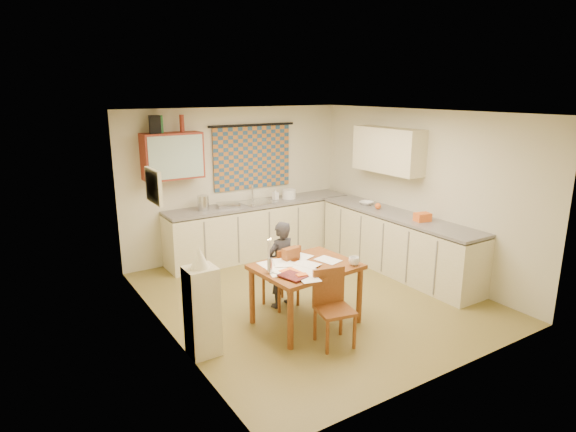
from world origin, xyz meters
TOP-DOWN VIEW (x-y plane):
  - floor at (0.00, 0.00)m, footprint 4.00×4.50m
  - ceiling at (0.00, 0.00)m, footprint 4.00×4.50m
  - wall_back at (0.00, 2.26)m, footprint 4.00×0.02m
  - wall_front at (0.00, -2.26)m, footprint 4.00×0.02m
  - wall_left at (-2.01, 0.00)m, footprint 0.02×4.50m
  - wall_right at (2.01, 0.00)m, footprint 0.02×4.50m
  - window_blind at (0.30, 2.22)m, footprint 1.45×0.03m
  - curtain_rod at (0.30, 2.20)m, footprint 1.60×0.04m
  - wall_cabinet at (-1.15, 2.08)m, footprint 0.90×0.34m
  - wall_cabinet_glass at (-1.15, 1.91)m, footprint 0.84×0.02m
  - upper_cabinet_right at (1.83, 0.55)m, footprint 0.34×1.30m
  - framed_print at (-1.97, 0.40)m, footprint 0.04×0.50m
  - print_canvas at (-1.95, 0.40)m, footprint 0.01×0.42m
  - counter_back at (0.29, 1.95)m, footprint 3.30×0.62m
  - counter_right at (1.70, 0.11)m, footprint 0.62×2.95m
  - stove at (1.70, -1.06)m, footprint 0.56×0.56m
  - sink at (0.25, 1.95)m, footprint 0.60×0.52m
  - tap at (0.24, 2.13)m, footprint 0.04×0.04m
  - dish_rack at (-0.31, 1.95)m, footprint 0.41×0.38m
  - kettle at (-0.74, 1.95)m, footprint 0.24×0.24m
  - mixing_bowl at (0.87, 1.95)m, footprint 0.25×0.25m
  - soap_bottle at (0.62, 2.00)m, footprint 0.12×0.12m
  - bowl at (1.70, 0.86)m, footprint 0.35×0.35m
  - orange_bag at (1.70, -0.36)m, footprint 0.25×0.20m
  - fruit_orange at (1.65, 0.52)m, footprint 0.10×0.10m
  - speaker at (-1.39, 2.08)m, footprint 0.20×0.23m
  - bottle_green at (-1.30, 2.08)m, footprint 0.08×0.08m
  - bottle_brown at (-0.97, 2.08)m, footprint 0.09×0.09m
  - dining_table at (-0.50, -0.58)m, footprint 1.24×0.98m
  - chair_far at (-0.49, -0.01)m, footprint 0.43×0.43m
  - chair_near at (-0.52, -1.17)m, footprint 0.45×0.45m
  - person at (-0.50, -0.01)m, footprint 0.50×0.40m
  - shelf_stand at (-1.84, -0.58)m, footprint 0.32×0.30m
  - lampshade at (-1.84, -0.58)m, footprint 0.20×0.20m
  - letter_rack at (-0.56, -0.34)m, footprint 0.23×0.13m
  - mug at (-0.02, -0.88)m, footprint 0.20×0.20m
  - magazine at (-0.96, -0.86)m, footprint 0.37×0.41m
  - book at (-0.89, -0.72)m, footprint 0.24×0.29m
  - orange_box at (-0.77, -0.88)m, footprint 0.13×0.10m
  - eyeglasses at (-0.34, -0.87)m, footprint 0.13×0.05m
  - candle_holder at (-1.00, -0.57)m, footprint 0.06×0.06m
  - candle at (-1.01, -0.56)m, footprint 0.03×0.03m
  - candle_flame at (-1.00, -0.59)m, footprint 0.02×0.02m
  - papers at (-0.66, -0.58)m, footprint 1.00×1.02m

SIDE VIEW (x-z plane):
  - floor at x=0.00m, z-range -0.02..0.00m
  - chair_far at x=-0.49m, z-range -0.16..0.68m
  - chair_near at x=-0.52m, z-range -0.16..0.69m
  - dining_table at x=-0.50m, z-range 0.00..0.75m
  - stove at x=1.70m, z-range 0.00..0.87m
  - counter_right at x=1.70m, z-range -0.01..0.91m
  - counter_back at x=0.29m, z-range -0.01..0.91m
  - shelf_stand at x=-1.84m, z-range 0.00..0.99m
  - person at x=-0.50m, z-range 0.00..1.16m
  - eyeglasses at x=-0.34m, z-range 0.75..0.77m
  - book at x=-0.89m, z-range 0.75..0.77m
  - papers at x=-0.66m, z-range 0.75..0.77m
  - magazine at x=-0.96m, z-range 0.75..0.78m
  - orange_box at x=-0.77m, z-range 0.75..0.79m
  - mug at x=-0.02m, z-range 0.75..0.85m
  - letter_rack at x=-0.56m, z-range 0.75..0.91m
  - candle_holder at x=-1.00m, z-range 0.75..0.93m
  - sink at x=0.25m, z-range 0.83..0.93m
  - bowl at x=1.70m, z-range 0.92..0.97m
  - dish_rack at x=-0.31m, z-range 0.92..0.98m
  - fruit_orange at x=1.65m, z-range 0.92..1.02m
  - orange_bag at x=1.70m, z-range 0.92..1.04m
  - mixing_bowl at x=0.87m, z-range 0.92..1.08m
  - soap_bottle at x=0.62m, z-range 0.92..1.11m
  - kettle at x=-0.74m, z-range 0.92..1.16m
  - candle at x=-1.01m, z-range 0.93..1.15m
  - tap at x=0.24m, z-range 0.92..1.20m
  - lampshade at x=-1.84m, z-range 0.99..1.21m
  - candle_flame at x=-1.00m, z-range 1.15..1.17m
  - wall_back at x=0.00m, z-range 0.00..2.50m
  - wall_front at x=0.00m, z-range 0.00..2.50m
  - wall_left at x=-2.01m, z-range 0.00..2.50m
  - wall_right at x=2.01m, z-range 0.00..2.50m
  - window_blind at x=0.30m, z-range 1.12..2.17m
  - framed_print at x=-1.97m, z-range 1.50..1.90m
  - print_canvas at x=-1.95m, z-range 1.54..1.86m
  - wall_cabinet at x=-1.15m, z-range 1.45..2.15m
  - wall_cabinet_glass at x=-1.15m, z-range 1.48..2.12m
  - upper_cabinet_right at x=1.83m, z-range 1.50..2.20m
  - curtain_rod at x=0.30m, z-range 2.18..2.22m
  - speaker at x=-1.39m, z-range 2.15..2.41m
  - bottle_green at x=-1.30m, z-range 2.15..2.41m
  - bottle_brown at x=-0.97m, z-range 2.15..2.41m
  - ceiling at x=0.00m, z-range 2.50..2.52m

